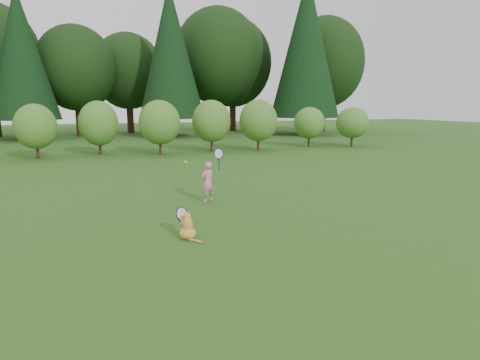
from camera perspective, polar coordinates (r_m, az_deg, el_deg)
name	(u,v)px	position (r m, az deg, el deg)	size (l,w,h in m)	color
ground	(244,215)	(9.53, 0.55, -5.06)	(100.00, 100.00, 0.00)	#215417
shrub_row	(156,127)	(21.84, -11.82, 7.37)	(28.00, 3.00, 2.80)	#467624
woodland_backdrop	(132,36)	(32.11, -15.13, 19.17)	(48.00, 10.00, 15.00)	black
child	(208,181)	(10.77, -4.56, -0.14)	(0.64, 0.44, 1.62)	pink
cat	(187,225)	(7.93, -7.51, -6.32)	(0.41, 0.78, 0.73)	orange
tennis_ball	(186,162)	(10.33, -7.74, 2.55)	(0.07, 0.07, 0.07)	#CCE21A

